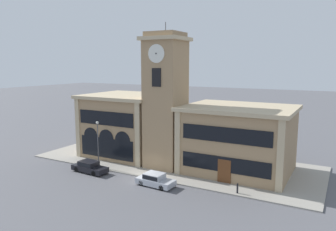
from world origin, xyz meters
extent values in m
plane|color=#56565B|center=(0.00, 0.00, 0.00)|extent=(300.00, 300.00, 0.00)
cube|color=gray|center=(0.00, 7.35, 0.07)|extent=(37.81, 14.70, 0.15)
cube|color=#9E7F5B|center=(0.00, 5.02, 8.02)|extent=(4.38, 4.38, 16.04)
cube|color=tan|center=(0.00, 5.02, 16.26)|extent=(5.08, 5.08, 0.45)
cube|color=#9E7F5B|center=(0.00, 5.02, 16.79)|extent=(4.03, 4.03, 0.60)
cylinder|color=#4C4C51|center=(0.00, 5.02, 17.69)|extent=(0.10, 0.10, 1.20)
cylinder|color=silver|center=(0.00, 2.78, 14.44)|extent=(2.19, 0.10, 2.19)
cylinder|color=black|center=(0.00, 2.71, 14.44)|extent=(0.18, 0.04, 0.18)
cylinder|color=silver|center=(-2.24, 5.02, 14.44)|extent=(0.10, 2.19, 2.19)
cylinder|color=black|center=(-2.31, 5.02, 14.44)|extent=(0.04, 0.18, 0.18)
cube|color=black|center=(0.00, 2.79, 11.65)|extent=(1.23, 0.10, 2.20)
cube|color=#9E7F5B|center=(-7.91, 7.77, 4.22)|extent=(10.84, 9.86, 8.44)
cube|color=tan|center=(-7.91, 7.77, 8.67)|extent=(11.54, 10.56, 0.45)
cube|color=tan|center=(-12.98, 2.77, 4.22)|extent=(0.70, 0.16, 8.44)
cube|color=tan|center=(-2.84, 2.77, 4.22)|extent=(0.70, 0.16, 8.44)
cube|color=black|center=(-7.91, 2.79, 6.08)|extent=(8.89, 0.10, 1.86)
cube|color=black|center=(-7.91, 2.79, 2.03)|extent=(8.67, 0.10, 2.70)
cylinder|color=black|center=(-10.62, 2.78, 3.38)|extent=(2.39, 0.06, 2.39)
cylinder|color=black|center=(-7.91, 2.78, 3.38)|extent=(2.39, 0.06, 2.39)
cylinder|color=black|center=(-5.20, 2.78, 3.38)|extent=(2.39, 0.06, 2.39)
cube|color=#9E7F5B|center=(8.70, 7.77, 3.87)|extent=(12.42, 9.86, 7.73)
cube|color=tan|center=(8.70, 7.77, 7.96)|extent=(13.12, 10.56, 0.45)
cube|color=tan|center=(2.84, 2.77, 3.87)|extent=(0.70, 0.16, 7.73)
cube|color=tan|center=(14.56, 2.77, 3.87)|extent=(0.70, 0.16, 7.73)
cube|color=black|center=(8.70, 2.79, 5.57)|extent=(10.18, 0.10, 1.70)
cube|color=#5B3319|center=(8.70, 2.78, 1.39)|extent=(1.50, 0.12, 2.78)
cube|color=black|center=(8.70, 2.79, 2.23)|extent=(10.18, 0.10, 1.73)
cube|color=black|center=(-7.10, -1.44, 0.50)|extent=(4.83, 2.04, 0.63)
cube|color=black|center=(-7.29, -1.43, 1.11)|extent=(2.36, 1.72, 0.58)
cube|color=black|center=(-7.29, -1.43, 1.11)|extent=(2.27, 1.75, 0.44)
cylinder|color=black|center=(-5.59, -0.74, 0.34)|extent=(0.69, 0.26, 0.68)
cylinder|color=black|center=(-5.68, -2.30, 0.34)|extent=(0.69, 0.26, 0.68)
cylinder|color=black|center=(-8.53, -0.58, 0.34)|extent=(0.69, 0.26, 0.68)
cylinder|color=black|center=(-8.62, -2.13, 0.34)|extent=(0.69, 0.26, 0.68)
cube|color=#B2B7C1|center=(2.34, -1.44, 0.49)|extent=(4.35, 2.12, 0.63)
cube|color=#B2B7C1|center=(2.17, -1.43, 1.10)|extent=(2.13, 1.81, 0.60)
cube|color=black|center=(2.17, -1.43, 1.10)|extent=(2.05, 1.84, 0.45)
cylinder|color=black|center=(3.70, -0.68, 0.31)|extent=(0.63, 0.25, 0.62)
cylinder|color=black|center=(3.61, -2.34, 0.31)|extent=(0.63, 0.25, 0.62)
cylinder|color=black|center=(1.07, -0.53, 0.31)|extent=(0.63, 0.25, 0.62)
cylinder|color=black|center=(0.98, -2.19, 0.31)|extent=(0.63, 0.25, 0.62)
cylinder|color=#4C4C51|center=(-7.23, 0.35, 2.95)|extent=(0.12, 0.12, 5.61)
sphere|color=silver|center=(-7.23, 0.35, 5.94)|extent=(0.36, 0.36, 0.36)
cylinder|color=black|center=(10.90, 0.55, 0.60)|extent=(0.18, 0.18, 0.90)
sphere|color=black|center=(10.90, 0.55, 1.13)|extent=(0.16, 0.16, 0.16)
camera|label=1|loc=(20.05, -30.78, 13.17)|focal=35.00mm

